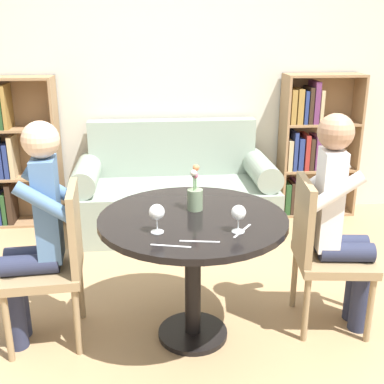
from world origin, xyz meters
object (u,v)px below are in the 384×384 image
object	(u,v)px
bookshelf_right	(309,146)
person_left	(35,233)
bookshelf_left	(8,153)
chair_left	(55,259)
chair_right	(322,248)
wine_glass_right	(239,213)
person_right	(341,220)
flower_vase	(195,196)
wine_glass_left	(157,213)
couch	(175,194)

from	to	relation	value
bookshelf_right	person_left	xyz separation A→B (m)	(-2.12, -1.83, 0.00)
bookshelf_left	chair_left	distance (m)	1.95
chair_right	wine_glass_right	xyz separation A→B (m)	(-0.55, -0.29, 0.35)
wine_glass_right	person_right	bearing A→B (deg)	22.79
chair_left	person_right	size ratio (longest dim) A/B	0.71
chair_left	flower_vase	bearing A→B (deg)	88.59
chair_right	person_left	size ratio (longest dim) A/B	0.72
chair_right	wine_glass_right	bearing A→B (deg)	124.05
bookshelf_right	chair_right	size ratio (longest dim) A/B	1.46
bookshelf_right	wine_glass_right	bearing A→B (deg)	-117.05
person_left	flower_vase	world-z (taller)	person_left
bookshelf_left	wine_glass_left	size ratio (longest dim) A/B	9.03
couch	chair_right	bearing A→B (deg)	-64.32
couch	flower_vase	xyz separation A→B (m)	(0.02, -1.52, 0.51)
chair_right	chair_left	bearing A→B (deg)	96.40
chair_left	wine_glass_left	world-z (taller)	chair_left
chair_right	wine_glass_right	world-z (taller)	chair_right
bookshelf_left	wine_glass_right	distance (m)	2.69
person_right	bookshelf_left	bearing A→B (deg)	57.82
person_left	flower_vase	bearing A→B (deg)	89.01
bookshelf_right	chair_left	distance (m)	2.73
flower_vase	chair_right	bearing A→B (deg)	-3.15
chair_left	wine_glass_left	bearing A→B (deg)	61.11
person_right	flower_vase	distance (m)	0.83
bookshelf_left	wine_glass_left	bearing A→B (deg)	-58.89
bookshelf_right	chair_right	distance (m)	1.91
person_right	chair_left	bearing A→B (deg)	95.80
couch	wine_glass_right	xyz separation A→B (m)	(0.20, -1.85, 0.53)
chair_left	chair_right	world-z (taller)	same
bookshelf_right	person_right	distance (m)	1.89
flower_vase	chair_left	bearing A→B (deg)	-177.53
person_left	flower_vase	xyz separation A→B (m)	(0.86, 0.04, 0.17)
bookshelf_left	flower_vase	bearing A→B (deg)	-50.52
bookshelf_right	wine_glass_right	distance (m)	2.38
chair_right	couch	bearing A→B (deg)	32.34
chair_left	flower_vase	distance (m)	0.84
bookshelf_left	person_right	bearing A→B (deg)	-38.84
chair_right	wine_glass_left	world-z (taller)	chair_right
chair_right	flower_vase	world-z (taller)	flower_vase
bookshelf_right	wine_glass_right	world-z (taller)	bookshelf_right
chair_left	flower_vase	xyz separation A→B (m)	(0.77, 0.03, 0.33)
chair_left	bookshelf_left	bearing A→B (deg)	-162.89
person_right	wine_glass_right	distance (m)	0.71
wine_glass_right	flower_vase	bearing A→B (deg)	118.85
bookshelf_right	couch	bearing A→B (deg)	-168.42
chair_right	flower_vase	size ratio (longest dim) A/B	3.55
person_left	wine_glass_left	world-z (taller)	person_left
bookshelf_left	bookshelf_right	bearing A→B (deg)	0.01
wine_glass_right	person_left	bearing A→B (deg)	164.85
wine_glass_left	chair_right	bearing A→B (deg)	14.95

